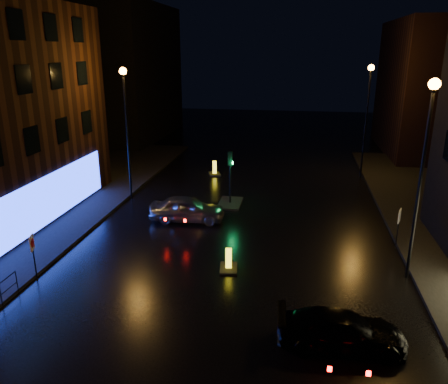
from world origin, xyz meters
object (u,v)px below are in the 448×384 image
Objects in this scene: traffic_signal at (230,197)px; road_sign_left at (32,247)px; silver_hatchback at (187,209)px; dark_sedan at (341,331)px; road_sign_right at (399,219)px; bollard_far at (215,172)px; bollard_near at (229,265)px.

road_sign_left is (-6.70, -10.84, 1.01)m from traffic_signal.
silver_hatchback reaches higher than dark_sedan.
road_sign_left is 16.82m from road_sign_right.
bollard_far is at bearing -3.46° from silver_hatchback.
traffic_signal is 3.77m from silver_hatchback.
dark_sedan is 8.90m from road_sign_right.
silver_hatchback reaches higher than bollard_near.
silver_hatchback reaches higher than bollard_far.
bollard_near is 8.68m from road_sign_right.
traffic_signal is 0.82× the size of dark_sedan.
bollard_far is (-8.06, 19.90, -0.37)m from dark_sedan.
traffic_signal reaches higher than road_sign_right.
silver_hatchback is 9.85m from bollard_far.
road_sign_left reaches higher than bollard_far.
road_sign_right is at bearing -104.73° from silver_hatchback.
silver_hatchback is 9.02m from road_sign_left.
dark_sedan is 2.04× the size of road_sign_right.
bollard_near is at bearing -2.15° from road_sign_left.
dark_sedan is at bearing -53.44° from bollard_near.
traffic_signal is 8.70m from bollard_near.
road_sign_right reaches higher than bollard_far.
road_sign_left is at bearing -122.76° from bollard_far.
dark_sedan is 3.38× the size of bollard_near.
road_sign_left is (-12.47, 2.42, 0.91)m from dark_sedan.
traffic_signal is 1.67× the size of road_sign_right.
road_sign_left is at bearing 143.15° from silver_hatchback.
bollard_near is 0.61× the size of road_sign_left.
traffic_signal is 10.46m from road_sign_right.
road_sign_right reaches higher than silver_hatchback.
bollard_near is 15.65m from bollard_far.
bollard_near is at bearing -95.42° from bollard_far.
bollard_near is 0.60× the size of road_sign_right.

